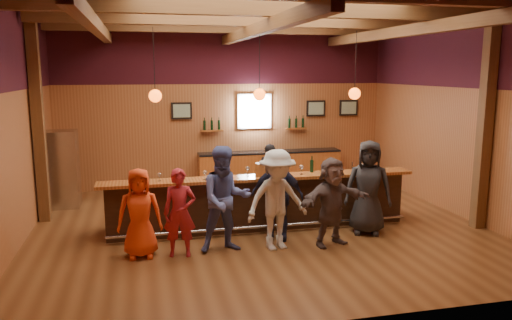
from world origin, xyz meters
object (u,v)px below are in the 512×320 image
(customer_redvest, at_px, (180,213))
(customer_brown, at_px, (332,202))
(customer_orange, at_px, (140,213))
(bartender, at_px, (270,176))
(bar_counter, at_px, (258,201))
(customer_denim, at_px, (226,199))
(ice_bucket, at_px, (261,170))
(bottle_a, at_px, (278,168))
(customer_dark, at_px, (368,187))
(customer_white, at_px, (277,200))
(customer_navy, at_px, (277,196))
(stainless_fridge, at_px, (63,169))
(back_bar_cabinet, at_px, (270,168))

(customer_redvest, relative_size, customer_brown, 0.94)
(customer_orange, height_order, bartender, customer_orange)
(bar_counter, bearing_deg, customer_denim, -124.63)
(ice_bucket, bearing_deg, bartender, 69.11)
(customer_redvest, bearing_deg, ice_bucket, 41.38)
(bottle_a, bearing_deg, customer_orange, -159.27)
(customer_denim, distance_m, customer_dark, 2.90)
(customer_redvest, xyz_separation_m, bartender, (2.27, 2.59, -0.01))
(bartender, bearing_deg, customer_orange, 65.03)
(customer_white, relative_size, ice_bucket, 7.10)
(ice_bucket, bearing_deg, customer_brown, -47.53)
(bar_counter, relative_size, ice_bucket, 24.71)
(customer_orange, bearing_deg, customer_dark, 4.60)
(customer_brown, relative_size, customer_dark, 0.89)
(customer_denim, bearing_deg, bartender, 56.81)
(bar_counter, xyz_separation_m, customer_navy, (0.15, -0.90, 0.32))
(customer_redvest, bearing_deg, bar_counter, 47.73)
(stainless_fridge, relative_size, bottle_a, 5.33)
(bar_counter, height_order, bottle_a, bottle_a)
(customer_denim, distance_m, customer_white, 0.91)
(customer_redvest, bearing_deg, stainless_fridge, 131.34)
(stainless_fridge, distance_m, customer_brown, 6.45)
(bartender, height_order, bottle_a, bartender)
(customer_navy, relative_size, customer_brown, 1.03)
(bar_counter, bearing_deg, customer_orange, -152.10)
(customer_orange, bearing_deg, customer_brown, -2.33)
(customer_redvest, xyz_separation_m, customer_navy, (1.86, 0.47, 0.08))
(customer_denim, bearing_deg, customer_white, -9.86)
(customer_orange, bearing_deg, bottle_a, 21.47)
(customer_white, relative_size, customer_brown, 1.11)
(customer_white, distance_m, customer_dark, 2.02)
(customer_orange, relative_size, customer_brown, 0.95)
(customer_navy, distance_m, customer_dark, 1.82)
(bartender, bearing_deg, customer_navy, 103.91)
(back_bar_cabinet, distance_m, stainless_fridge, 5.43)
(stainless_fridge, height_order, customer_brown, stainless_fridge)
(customer_orange, distance_m, ice_bucket, 2.59)
(customer_dark, bearing_deg, ice_bucket, -175.24)
(customer_orange, xyz_separation_m, customer_brown, (3.41, -0.18, 0.04))
(stainless_fridge, bearing_deg, back_bar_cabinet, 11.93)
(customer_redvest, height_order, customer_brown, customer_brown)
(customer_redvest, bearing_deg, customer_dark, 15.32)
(customer_denim, bearing_deg, customer_navy, 18.35)
(customer_navy, bearing_deg, customer_redvest, -139.88)
(customer_navy, height_order, bartender, customer_navy)
(customer_denim, xyz_separation_m, ice_bucket, (0.88, 1.01, 0.29))
(bar_counter, bearing_deg, back_bar_cabinet, 71.66)
(back_bar_cabinet, distance_m, bottle_a, 3.96)
(bar_counter, distance_m, customer_dark, 2.23)
(customer_denim, bearing_deg, customer_redvest, -179.32)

